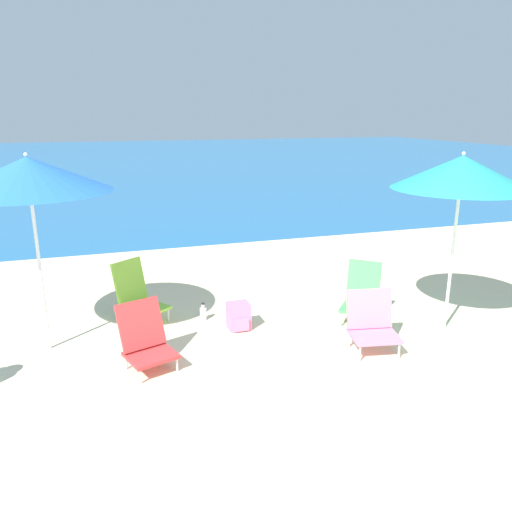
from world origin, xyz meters
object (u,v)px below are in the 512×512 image
Objects in this scene: beach_chair_pink at (372,322)px; beach_chair_lime at (137,295)px; beach_chair_green at (361,294)px; beach_chair_red at (145,339)px; beach_umbrella_blue at (28,175)px; water_bottle at (203,313)px; beach_umbrella_teal at (462,172)px; backpack_pink at (239,316)px.

beach_chair_pink is 2.91m from beach_chair_lime.
beach_chair_green is 2.75m from beach_chair_red.
beach_chair_red is at bearing -36.89° from beach_umbrella_blue.
water_bottle is at bearing 32.48° from beach_chair_red.
beach_chair_pink is (3.43, -1.11, -1.62)m from beach_umbrella_blue.
beach_umbrella_blue reaches higher than beach_chair_lime.
water_bottle is (0.79, -0.27, -0.25)m from beach_chair_lime.
beach_chair_green is at bearing -5.35° from beach_umbrella_blue.
beach_chair_lime is at bearing -156.89° from beach_chair_green.
water_bottle is at bearing -54.37° from beach_chair_lime.
beach_umbrella_teal reaches higher than beach_chair_red.
beach_chair_pink is at bearing -69.75° from beach_chair_lime.
beach_chair_lime reaches higher than beach_chair_pink.
beach_chair_pink reaches higher than backpack_pink.
beach_chair_lime is (-2.41, 1.64, 0.02)m from beach_chair_pink.
beach_chair_red is 2.98× the size of water_bottle.
beach_chair_lime is at bearing 70.21° from beach_chair_red.
beach_umbrella_blue is at bearing 124.38° from beach_chair_red.
beach_umbrella_blue is 3.18× the size of beach_chair_red.
beach_chair_pink is at bearing -17.89° from beach_umbrella_blue.
beach_chair_green is 1.14× the size of beach_chair_pink.
beach_chair_lime is at bearing 161.17° from water_bottle.
beach_umbrella_teal is at bearing -10.86° from beach_umbrella_blue.
beach_chair_green is at bearing -10.30° from beach_chair_red.
beach_chair_pink is (2.43, -0.36, 0.01)m from beach_chair_red.
beach_chair_pink is (-0.29, -0.76, -0.03)m from beach_chair_green.
beach_chair_green is 0.81m from beach_chair_pink.
beach_chair_lime reaches higher than beach_chair_green.
beach_umbrella_teal is 3.13× the size of beach_chair_red.
beach_umbrella_blue is 4.07m from beach_chair_green.
beach_chair_green is at bearing -17.65° from water_bottle.
beach_chair_lime reaches higher than backpack_pink.
beach_chair_pink is at bearing -37.60° from backpack_pink.
beach_umbrella_teal reaches higher than beach_chair_green.
beach_umbrella_blue is at bearing -171.89° from water_bottle.
backpack_pink is at bearing 8.95° from beach_chair_red.
beach_chair_lime reaches higher than beach_chair_red.
backpack_pink is at bearing -65.70° from beach_chair_lime.
beach_umbrella_teal is 3.23× the size of beach_chair_pink.
beach_chair_green is 2.84m from beach_chair_lime.
beach_umbrella_teal is at bearing -17.05° from backpack_pink.
beach_chair_lime reaches higher than water_bottle.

